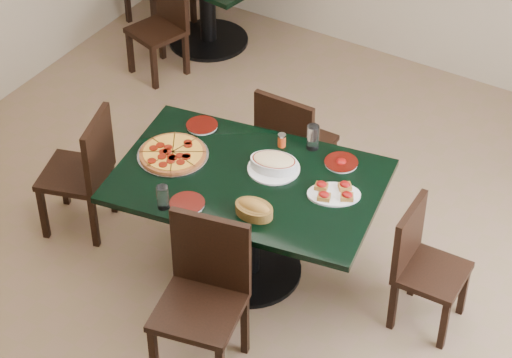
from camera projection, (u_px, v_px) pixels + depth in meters
The scene contains 18 objects.
floor at pixel (234, 261), 6.31m from camera, with size 5.50×5.50×0.00m, color brown.
main_table at pixel (249, 202), 5.88m from camera, with size 1.68×1.23×0.75m.
chair_far at pixel (291, 142), 6.46m from camera, with size 0.42×0.42×0.89m.
chair_near at pixel (204, 289), 5.37m from camera, with size 0.53×0.53×0.96m.
chair_right at pixel (422, 261), 5.68m from camera, with size 0.38×0.38×0.80m.
chair_left at pixel (85, 168), 6.27m from camera, with size 0.51×0.51×0.87m.
back_chair_near at pixel (163, 21), 7.77m from camera, with size 0.47×0.47×0.80m.
pepperoni_pizza at pixel (173, 154), 5.92m from camera, with size 0.43×0.43×0.04m.
lasagna_casserole at pixel (274, 163), 5.81m from camera, with size 0.32×0.31×0.09m.
bread_basket at pixel (254, 209), 5.50m from camera, with size 0.23×0.16×0.10m.
bruschetta_platter at pixel (334, 192), 5.64m from camera, with size 0.37×0.33×0.05m.
side_plate_near at pixel (187, 203), 5.58m from camera, with size 0.20×0.20×0.02m.
side_plate_far_r at pixel (341, 162), 5.87m from camera, with size 0.20×0.20×0.03m.
side_plate_far_l at pixel (202, 125), 6.16m from camera, with size 0.20×0.20×0.02m.
napkin_setting at pixel (189, 204), 5.59m from camera, with size 0.20×0.20×0.01m.
water_glass_a at pixel (313, 137), 5.95m from camera, with size 0.07×0.07×0.16m, color silver.
water_glass_b at pixel (163, 197), 5.53m from camera, with size 0.07×0.07×0.14m, color silver.
pepper_shaker at pixel (282, 140), 5.98m from camera, with size 0.05×0.05×0.09m.
Camera 1 is at (2.49, -3.83, 4.39)m, focal length 70.00 mm.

